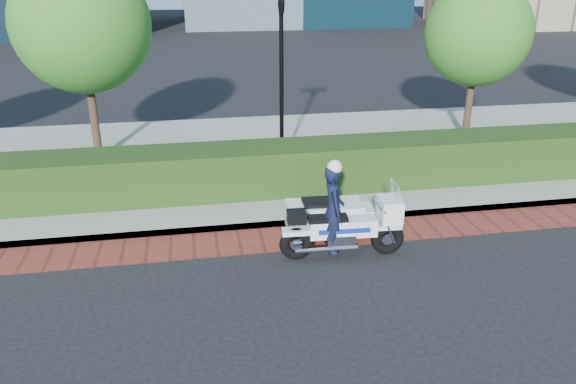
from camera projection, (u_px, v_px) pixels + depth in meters
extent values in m
plane|color=black|center=(275.00, 282.00, 9.01)|extent=(120.00, 120.00, 0.00)
cube|color=maroon|center=(262.00, 240.00, 10.37)|extent=(60.00, 1.00, 0.01)
cube|color=gray|center=(238.00, 159.00, 14.45)|extent=(60.00, 8.00, 0.15)
cube|color=black|center=(248.00, 170.00, 12.04)|extent=(18.00, 1.20, 1.00)
cylinder|color=black|center=(282.00, 159.00, 13.80)|extent=(0.30, 0.30, 0.30)
cylinder|color=black|center=(282.00, 84.00, 13.10)|extent=(0.10, 0.10, 3.70)
cylinder|color=black|center=(281.00, 0.00, 12.40)|extent=(0.04, 0.70, 0.70)
cylinder|color=#332319|center=(94.00, 117.00, 13.89)|extent=(0.20, 0.20, 2.17)
sphere|color=#206318|center=(82.00, 24.00, 13.06)|extent=(3.20, 3.20, 3.20)
cylinder|color=#332319|center=(469.00, 105.00, 15.58)|extent=(0.20, 0.20, 1.92)
sphere|color=#206318|center=(478.00, 33.00, 14.85)|extent=(2.80, 2.80, 2.80)
torus|color=black|center=(296.00, 244.00, 9.61)|extent=(0.60, 0.21, 0.59)
torus|color=black|center=(387.00, 238.00, 9.80)|extent=(0.60, 0.21, 0.59)
cube|color=silver|center=(343.00, 228.00, 9.61)|extent=(1.18, 0.35, 0.30)
cube|color=silver|center=(340.00, 239.00, 9.68)|extent=(0.51, 0.38, 0.25)
cube|color=silver|center=(390.00, 209.00, 9.59)|extent=(0.38, 0.51, 0.40)
cube|color=silver|center=(396.00, 192.00, 9.48)|extent=(0.13, 0.45, 0.36)
cube|color=black|center=(328.00, 219.00, 9.51)|extent=(0.68, 0.30, 0.09)
cube|color=black|center=(296.00, 217.00, 9.42)|extent=(0.33, 0.30, 0.20)
cube|color=silver|center=(324.00, 216.00, 10.33)|extent=(1.42, 0.70, 0.49)
cube|color=black|center=(320.00, 202.00, 10.21)|extent=(0.65, 0.48, 0.07)
torus|color=black|center=(315.00, 217.00, 10.79)|extent=(0.45, 0.17, 0.45)
imported|color=black|center=(333.00, 209.00, 9.45)|extent=(0.40, 0.58, 1.54)
sphere|color=white|center=(335.00, 167.00, 9.17)|extent=(0.25, 0.25, 0.25)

